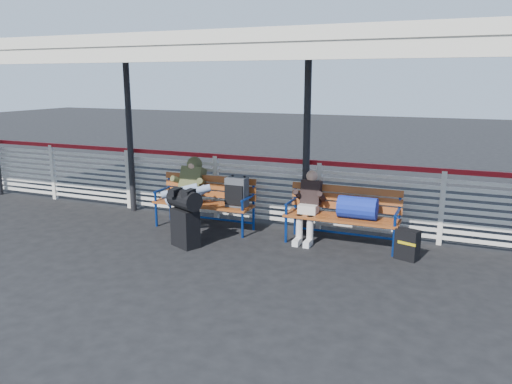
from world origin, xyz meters
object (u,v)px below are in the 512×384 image
at_px(bench_right, 350,209).
at_px(companion_person, 309,205).
at_px(suitcase_side, 407,245).
at_px(luggage_stack, 185,216).
at_px(traveler_man, 188,190).
at_px(bench_left, 217,195).

distance_m(bench_right, companion_person, 0.68).
bearing_deg(suitcase_side, luggage_stack, -147.50).
height_order(luggage_stack, bench_right, same).
distance_m(bench_right, traveler_man, 2.75).
bearing_deg(companion_person, suitcase_side, -10.54).
bearing_deg(companion_person, traveler_man, -169.89).
xyz_separation_m(bench_left, companion_person, (1.66, 0.02, -0.02)).
bearing_deg(bench_left, luggage_stack, -92.23).
xyz_separation_m(bench_right, suitcase_side, (0.92, -0.30, -0.37)).
xyz_separation_m(bench_right, traveler_man, (-2.72, -0.37, 0.14)).
height_order(luggage_stack, companion_person, companion_person).
height_order(luggage_stack, suitcase_side, luggage_stack).
relative_size(bench_right, suitcase_side, 3.94).
distance_m(bench_right, suitcase_side, 1.04).
bearing_deg(bench_left, bench_right, 0.73).
bearing_deg(luggage_stack, bench_right, 48.80).
distance_m(bench_left, bench_right, 2.34).
bearing_deg(luggage_stack, traveler_man, 141.55).
bearing_deg(bench_right, luggage_stack, -156.06).
height_order(traveler_man, suitcase_side, traveler_man).
bearing_deg(bench_right, traveler_man, -172.27).
distance_m(luggage_stack, traveler_man, 0.80).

